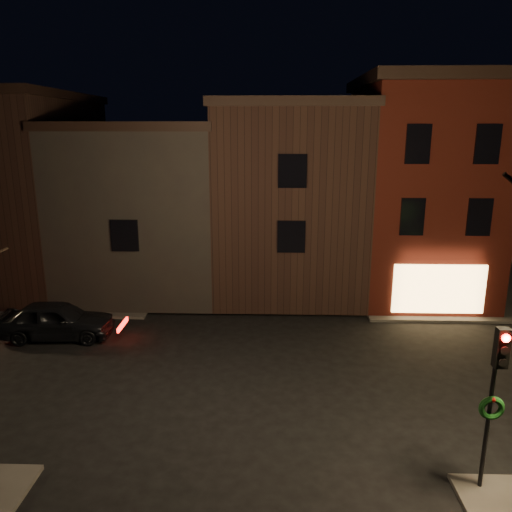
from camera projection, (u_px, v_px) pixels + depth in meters
The scene contains 7 objects.
ground at pixel (252, 376), 17.17m from camera, with size 120.00×120.00×0.00m, color black.
corner_building at pixel (420, 187), 24.73m from camera, with size 6.50×8.50×10.50m.
row_building_a at pixel (288, 195), 26.06m from camera, with size 7.30×10.30×9.40m.
row_building_b at pixel (151, 204), 26.42m from camera, with size 7.80×10.30×8.40m.
row_building_c at pixel (15, 189), 26.46m from camera, with size 7.30×10.30×9.90m.
traffic_signal at pixel (495, 385), 10.96m from camera, with size 0.58×0.38×4.05m.
parked_car_a at pixel (57, 320), 20.07m from camera, with size 1.80×4.47×1.52m, color black.
Camera 1 is at (0.66, -15.57, 8.30)m, focal length 35.00 mm.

